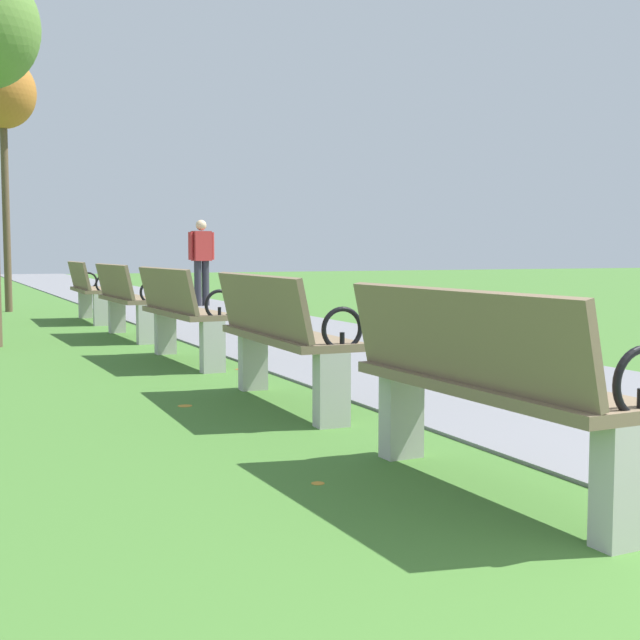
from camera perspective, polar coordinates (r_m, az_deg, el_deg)
paved_walkway at (r=18.84m, az=-12.12°, el=1.37°), size 2.87×44.00×0.02m
park_bench_2 at (r=3.71m, az=10.87°, el=-4.27°), size 0.52×1.61×0.90m
park_bench_3 at (r=5.74m, az=-2.69°, el=-1.05°), size 0.52×1.61×0.90m
park_bench_4 at (r=8.09m, az=-9.30°, el=0.55°), size 0.51×1.61×0.90m
park_bench_5 at (r=10.51m, az=-12.90°, el=1.43°), size 0.51×1.61×0.90m
park_bench_6 at (r=13.11m, az=-15.26°, el=2.00°), size 0.50×1.61×0.90m
tree_3 at (r=15.93m, az=-20.53°, el=13.89°), size 1.12×1.12×4.37m
pedestrian_walking at (r=16.24m, az=-7.96°, el=4.16°), size 0.53×0.27×1.62m
scattered_leaves at (r=8.49m, az=-8.95°, el=-2.50°), size 4.94×16.21×0.02m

